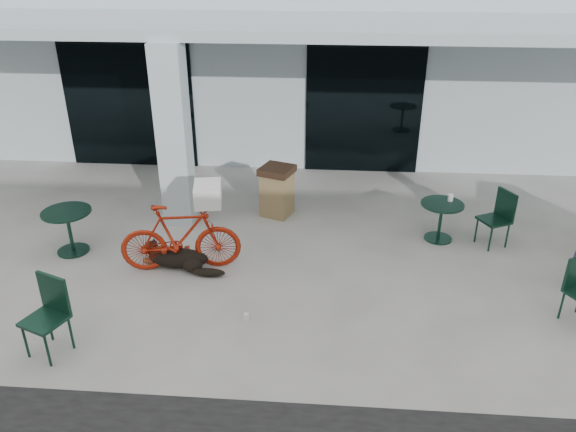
# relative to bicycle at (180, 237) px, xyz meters

# --- Properties ---
(ground) EXTENTS (80.00, 80.00, 0.00)m
(ground) POSITION_rel_bicycle_xyz_m (1.07, -0.67, -0.54)
(ground) COLOR #BBB8B1
(ground) RESTS_ON ground
(building) EXTENTS (22.00, 7.00, 4.50)m
(building) POSITION_rel_bicycle_xyz_m (1.07, 7.83, 1.71)
(building) COLOR #ADBDC4
(building) RESTS_ON ground
(storefront_glass_left) EXTENTS (2.80, 0.06, 2.70)m
(storefront_glass_left) POSITION_rel_bicycle_xyz_m (-2.13, 4.31, 0.81)
(storefront_glass_left) COLOR black
(storefront_glass_left) RESTS_ON ground
(storefront_glass_right) EXTENTS (2.40, 0.06, 2.70)m
(storefront_glass_right) POSITION_rel_bicycle_xyz_m (2.87, 4.31, 0.81)
(storefront_glass_right) COLOR black
(storefront_glass_right) RESTS_ON ground
(column) EXTENTS (0.50, 0.50, 3.12)m
(column) POSITION_rel_bicycle_xyz_m (-0.43, 1.63, 1.02)
(column) COLOR #ADBDC4
(column) RESTS_ON ground
(overhang) EXTENTS (22.00, 2.80, 0.18)m
(overhang) POSITION_rel_bicycle_xyz_m (1.07, 2.93, 2.67)
(overhang) COLOR #ADBDC4
(overhang) RESTS_ON column
(bicycle) EXTENTS (1.86, 0.81, 1.08)m
(bicycle) POSITION_rel_bicycle_xyz_m (0.00, 0.00, 0.00)
(bicycle) COLOR #AF240E
(bicycle) RESTS_ON ground
(laundry_basket) EXTENTS (0.47, 0.58, 0.31)m
(laundry_basket) POSITION_rel_bicycle_xyz_m (0.44, 0.08, 0.70)
(laundry_basket) COLOR white
(laundry_basket) RESTS_ON bicycle
(dog) EXTENTS (1.13, 0.65, 0.36)m
(dog) POSITION_rel_bicycle_xyz_m (-0.07, 0.03, -0.36)
(dog) COLOR black
(dog) RESTS_ON ground
(cup_near_dog) EXTENTS (0.09, 0.09, 0.09)m
(cup_near_dog) POSITION_rel_bicycle_xyz_m (1.16, -1.22, -0.50)
(cup_near_dog) COLOR white
(cup_near_dog) RESTS_ON ground
(cafe_table_near) EXTENTS (0.78, 0.78, 0.72)m
(cafe_table_near) POSITION_rel_bicycle_xyz_m (-1.91, 0.38, -0.18)
(cafe_table_near) COLOR #123426
(cafe_table_near) RESTS_ON ground
(cafe_chair_near) EXTENTS (0.60, 0.63, 1.00)m
(cafe_chair_near) POSITION_rel_bicycle_xyz_m (-1.13, -2.05, -0.04)
(cafe_chair_near) COLOR #123426
(cafe_chair_near) RESTS_ON ground
(cafe_table_far) EXTENTS (0.76, 0.76, 0.66)m
(cafe_table_far) POSITION_rel_bicycle_xyz_m (4.07, 1.26, -0.21)
(cafe_table_far) COLOR #123426
(cafe_table_far) RESTS_ON ground
(cafe_chair_far_b) EXTENTS (0.61, 0.59, 0.94)m
(cafe_chair_far_b) POSITION_rel_bicycle_xyz_m (4.89, 1.13, -0.07)
(cafe_chair_far_b) COLOR #123426
(cafe_chair_far_b) RESTS_ON ground
(cup_on_table) EXTENTS (0.09, 0.09, 0.12)m
(cup_on_table) POSITION_rel_bicycle_xyz_m (4.21, 1.37, 0.18)
(cup_on_table) COLOR white
(cup_on_table) RESTS_ON cafe_table_far
(trash_receptacle) EXTENTS (0.70, 0.70, 0.93)m
(trash_receptacle) POSITION_rel_bicycle_xyz_m (1.27, 2.00, -0.08)
(trash_receptacle) COLOR olive
(trash_receptacle) RESTS_ON ground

